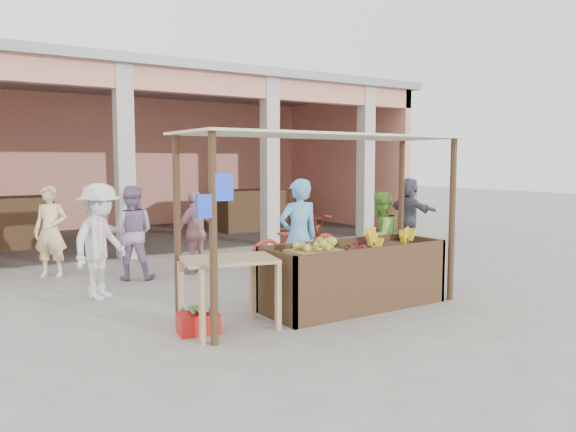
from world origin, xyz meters
TOP-DOWN VIEW (x-y plane):
  - ground at (0.00, 0.00)m, footprint 60.00×60.00m
  - market_building at (0.05, 8.93)m, footprint 14.40×6.40m
  - fruit_stall at (0.50, 0.00)m, footprint 2.60×0.95m
  - stall_awning at (-0.01, 0.06)m, footprint 4.09×1.35m
  - banana_heap at (1.14, 0.02)m, footprint 1.14×0.62m
  - melon_tray at (-0.17, -0.01)m, footprint 0.67×0.58m
  - berry_heap at (0.52, -0.05)m, footprint 0.47×0.39m
  - side_table at (-1.45, -0.04)m, footprint 1.23×0.96m
  - papaya_pile at (-1.45, -0.04)m, footprint 0.64×0.37m
  - red_crate at (-1.83, 0.04)m, footprint 0.52×0.42m
  - plantain_bundle at (-1.83, 0.04)m, footprint 0.37×0.26m
  - produce_sacks at (3.00, 5.25)m, footprint 0.71×0.44m
  - vendor_blue at (0.25, 1.03)m, footprint 0.76×0.59m
  - vendor_green at (1.82, 0.93)m, footprint 0.84×0.58m
  - motorcycle at (1.19, 2.51)m, footprint 0.83×2.12m
  - shopper_a at (-2.34, 2.43)m, footprint 1.29×1.22m
  - shopper_b at (-0.40, 3.40)m, footprint 1.06×0.77m
  - shopper_d at (5.45, 3.94)m, footprint 0.78×1.64m
  - shopper_e at (-2.68, 4.46)m, footprint 0.78×0.75m
  - shopper_f at (-1.54, 3.51)m, footprint 1.00×0.84m

SIDE VIEW (x-z plane):
  - ground at x=0.00m, z-range 0.00..0.00m
  - red_crate at x=-1.83m, z-range 0.00..0.24m
  - produce_sacks at x=3.00m, z-range 0.00..0.54m
  - plantain_bundle at x=-1.83m, z-range 0.24..0.32m
  - fruit_stall at x=0.50m, z-range 0.00..0.80m
  - motorcycle at x=1.19m, z-range 0.00..1.09m
  - side_table at x=-1.45m, z-range 0.30..1.18m
  - vendor_green at x=1.82m, z-range 0.00..1.61m
  - shopper_b at x=-0.40m, z-range 0.00..1.61m
  - shopper_e at x=-2.68m, z-range 0.00..1.67m
  - shopper_d at x=5.45m, z-range 0.00..1.72m
  - berry_heap at x=0.52m, z-range 0.80..0.95m
  - melon_tray at x=-0.17m, z-range 0.79..0.98m
  - shopper_f at x=-1.54m, z-range 0.00..1.77m
  - banana_heap at x=1.14m, z-range 0.80..1.01m
  - shopper_a at x=-2.34m, z-range 0.00..1.85m
  - vendor_blue at x=0.25m, z-range 0.00..1.89m
  - papaya_pile at x=-1.45m, z-range 0.88..1.06m
  - stall_awning at x=-0.01m, z-range 0.78..3.17m
  - market_building at x=0.05m, z-range 0.60..4.80m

